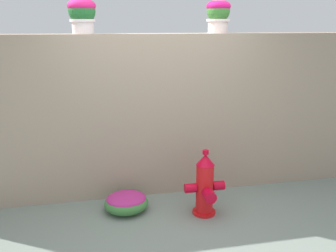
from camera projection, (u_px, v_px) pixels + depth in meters
ground_plane at (176, 238)px, 3.84m from camera, size 24.00×24.00×0.00m
stone_wall at (155, 115)px, 4.74m from camera, size 5.96×0.40×2.07m
potted_plant_1 at (82, 12)px, 4.26m from camera, size 0.33×0.33×0.42m
potted_plant_2 at (218, 13)px, 4.58m from camera, size 0.31×0.31×0.42m
fire_hydrant at (205, 186)px, 4.24m from camera, size 0.48×0.39×0.80m
flower_bush_left at (126, 202)px, 4.37m from camera, size 0.53×0.48×0.24m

